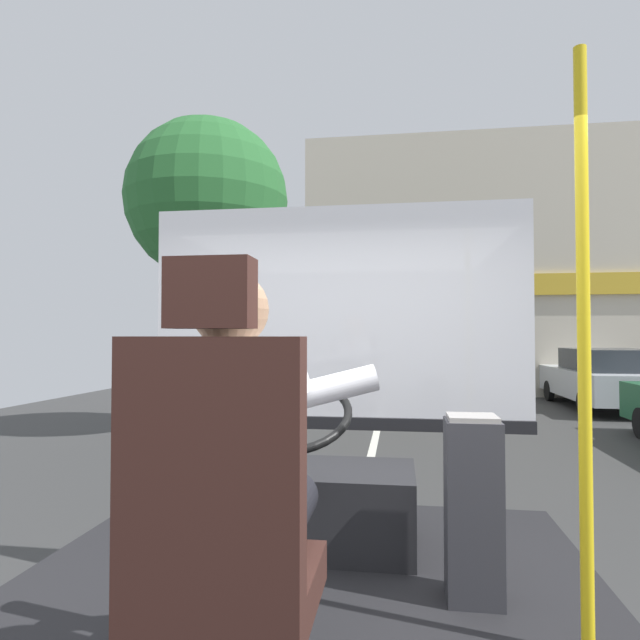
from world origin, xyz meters
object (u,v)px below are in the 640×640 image
at_px(steering_console, 307,502).
at_px(fare_box, 473,508).
at_px(driver_seat, 222,539).
at_px(parked_car_silver, 606,378).
at_px(handrail_pole, 584,347).
at_px(bus_driver, 237,457).
at_px(parked_car_blue, 557,367).

bearing_deg(steering_console, fare_box, -30.20).
xyz_separation_m(driver_seat, parked_car_silver, (5.35, 12.26, -0.46)).
relative_size(driver_seat, fare_box, 1.70).
xyz_separation_m(steering_console, fare_box, (0.77, -0.45, 0.15)).
xyz_separation_m(driver_seat, handrail_pole, (1.10, 0.55, 0.51)).
xyz_separation_m(driver_seat, bus_driver, (0.00, 0.13, 0.19)).
distance_m(steering_console, handrail_pole, 1.58).
height_order(steering_console, fare_box, steering_console).
relative_size(handrail_pole, fare_box, 2.77).
distance_m(handrail_pole, fare_box, 0.82).
bearing_deg(bus_driver, driver_seat, -90.00).
xyz_separation_m(parked_car_silver, parked_car_blue, (0.18, 4.69, -0.02)).
height_order(driver_seat, bus_driver, driver_seat).
relative_size(driver_seat, parked_car_silver, 0.29).
bearing_deg(handrail_pole, bus_driver, -158.93).
relative_size(steering_console, parked_car_silver, 0.25).
relative_size(driver_seat, handrail_pole, 0.61).
bearing_deg(parked_car_silver, handrail_pole, -109.94).
distance_m(steering_console, fare_box, 0.91).
height_order(driver_seat, parked_car_blue, driver_seat).
bearing_deg(fare_box, parked_car_blue, 73.49).
bearing_deg(bus_driver, steering_console, 90.00).
bearing_deg(fare_box, driver_seat, -130.96).
bearing_deg(parked_car_silver, parked_car_blue, 87.77).
bearing_deg(parked_car_silver, driver_seat, -113.57).
bearing_deg(fare_box, handrail_pole, -45.66).
height_order(bus_driver, parked_car_silver, bus_driver).
xyz_separation_m(driver_seat, parked_car_blue, (5.53, 16.96, -0.48)).
bearing_deg(driver_seat, parked_car_blue, 71.93).
height_order(fare_box, parked_car_blue, fare_box).
bearing_deg(driver_seat, parked_car_silver, 66.43).
xyz_separation_m(fare_box, parked_car_silver, (4.58, 11.37, -0.30)).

